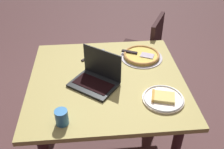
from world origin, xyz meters
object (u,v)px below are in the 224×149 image
object	(u,v)px
laptop	(96,77)
pizza_tray	(141,55)
table_knife	(91,56)
dining_table	(107,89)
drink_cup	(62,117)
pizza_plate	(163,98)
chair_near	(144,50)

from	to	relation	value
laptop	pizza_tray	xyz separation A→B (m)	(-0.29, 0.36, -0.03)
laptop	table_knife	size ratio (longest dim) A/B	1.92
dining_table	table_knife	bearing A→B (deg)	-160.74
laptop	drink_cup	distance (m)	0.40
table_knife	pizza_plate	bearing A→B (deg)	38.60
drink_cup	chair_near	bearing A→B (deg)	148.44
pizza_plate	dining_table	bearing A→B (deg)	-127.12
chair_near	pizza_plate	bearing A→B (deg)	-5.29
pizza_plate	drink_cup	size ratio (longest dim) A/B	2.78
drink_cup	chair_near	world-z (taller)	chair_near
laptop	chair_near	world-z (taller)	laptop
dining_table	pizza_tray	size ratio (longest dim) A/B	3.27
table_knife	drink_cup	size ratio (longest dim) A/B	2.04
dining_table	pizza_tray	bearing A→B (deg)	130.62
pizza_plate	table_knife	distance (m)	0.70
pizza_plate	chair_near	distance (m)	1.04
pizza_tray	table_knife	xyz separation A→B (m)	(-0.05, -0.39, -0.01)
dining_table	pizza_tray	distance (m)	0.40
dining_table	table_knife	world-z (taller)	table_knife
dining_table	chair_near	xyz separation A→B (m)	(-0.76, 0.43, -0.14)
table_knife	chair_near	size ratio (longest dim) A/B	0.23
laptop	table_knife	bearing A→B (deg)	-174.84
chair_near	laptop	bearing A→B (deg)	-31.97
table_knife	chair_near	xyz separation A→B (m)	(-0.46, 0.53, -0.24)
pizza_plate	pizza_tray	size ratio (longest dim) A/B	0.80
pizza_tray	dining_table	bearing A→B (deg)	-49.38
dining_table	pizza_plate	size ratio (longest dim) A/B	4.09
laptop	pizza_tray	bearing A→B (deg)	129.06
pizza_plate	drink_cup	xyz separation A→B (m)	(0.14, -0.61, 0.03)
table_knife	drink_cup	xyz separation A→B (m)	(0.69, -0.18, 0.04)
pizza_tray	drink_cup	size ratio (longest dim) A/B	3.48
pizza_tray	chair_near	xyz separation A→B (m)	(-0.51, 0.14, -0.25)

